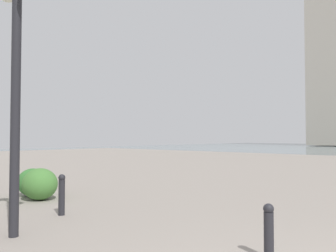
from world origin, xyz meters
The scene contains 5 objects.
lamppost centered at (4.66, 0.60, 2.62)m, with size 0.98×0.28×3.92m.
bollard_near centered at (1.39, -1.05, 0.35)m, with size 0.13×0.13×0.67m.
bollard_mid centered at (5.36, -0.62, 0.41)m, with size 0.13×0.13×0.78m.
shrub_low centered at (7.80, -1.27, 0.35)m, with size 0.81×0.73×0.69m.
shrub_round centered at (7.15, -1.12, 0.37)m, with size 0.88×0.79×0.75m.
Camera 1 is at (-0.42, 2.87, 1.49)m, focal length 35.93 mm.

